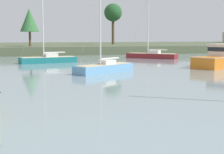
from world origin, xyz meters
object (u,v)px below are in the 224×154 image
object	(u,v)px
sailboat_skyblue	(104,70)
cruiser_orange	(224,62)
sailboat_teal	(48,61)
sailboat_maroon	(152,57)

from	to	relation	value
sailboat_skyblue	cruiser_orange	bearing A→B (deg)	9.16
sailboat_teal	sailboat_skyblue	size ratio (longest dim) A/B	0.92
cruiser_orange	sailboat_skyblue	size ratio (longest dim) A/B	0.86
sailboat_maroon	sailboat_teal	distance (m)	19.29
cruiser_orange	sailboat_skyblue	distance (m)	16.95
cruiser_orange	sailboat_skyblue	world-z (taller)	sailboat_skyblue
sailboat_teal	sailboat_skyblue	world-z (taller)	sailboat_skyblue
sailboat_maroon	cruiser_orange	size ratio (longest dim) A/B	1.11
sailboat_maroon	sailboat_teal	world-z (taller)	sailboat_maroon
sailboat_maroon	cruiser_orange	xyz separation A→B (m)	(3.01, -17.25, 0.36)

